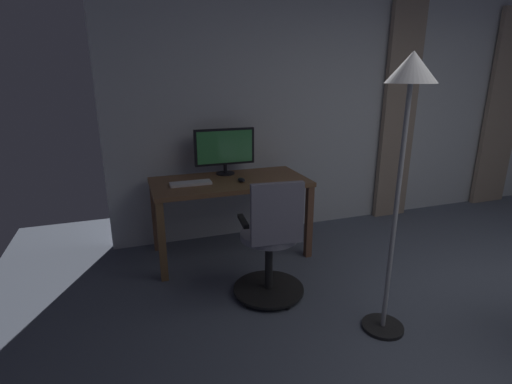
{
  "coord_description": "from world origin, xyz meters",
  "views": [
    {
      "loc": [
        2.63,
        0.83,
        1.67
      ],
      "look_at": [
        1.69,
        -1.85,
        0.79
      ],
      "focal_mm": 26.76,
      "sensor_mm": 36.0,
      "label": 1
    }
  ],
  "objects_px": {
    "desk": "(230,190)",
    "computer_mouse": "(241,180)",
    "office_chair": "(271,245)",
    "computer_keyboard": "(191,183)",
    "floor_lamp": "(407,113)",
    "computer_monitor": "(225,148)"
  },
  "relations": [
    {
      "from": "computer_monitor",
      "to": "computer_mouse",
      "type": "distance_m",
      "value": 0.41
    },
    {
      "from": "computer_keyboard",
      "to": "floor_lamp",
      "type": "bearing_deg",
      "value": 125.9
    },
    {
      "from": "desk",
      "to": "computer_monitor",
      "type": "distance_m",
      "value": 0.42
    },
    {
      "from": "computer_monitor",
      "to": "computer_keyboard",
      "type": "relative_size",
      "value": 1.62
    },
    {
      "from": "office_chair",
      "to": "computer_keyboard",
      "type": "xyz_separation_m",
      "value": [
        0.45,
        -0.82,
        0.3
      ]
    },
    {
      "from": "desk",
      "to": "floor_lamp",
      "type": "relative_size",
      "value": 0.79
    },
    {
      "from": "office_chair",
      "to": "floor_lamp",
      "type": "xyz_separation_m",
      "value": [
        -0.59,
        0.61,
        1.01
      ]
    },
    {
      "from": "desk",
      "to": "computer_mouse",
      "type": "distance_m",
      "value": 0.17
    },
    {
      "from": "desk",
      "to": "floor_lamp",
      "type": "xyz_separation_m",
      "value": [
        -0.67,
        1.47,
        0.81
      ]
    },
    {
      "from": "desk",
      "to": "computer_mouse",
      "type": "xyz_separation_m",
      "value": [
        -0.08,
        0.1,
        0.11
      ]
    },
    {
      "from": "computer_keyboard",
      "to": "computer_mouse",
      "type": "distance_m",
      "value": 0.45
    },
    {
      "from": "office_chair",
      "to": "computer_mouse",
      "type": "relative_size",
      "value": 9.69
    },
    {
      "from": "desk",
      "to": "computer_mouse",
      "type": "bearing_deg",
      "value": 130.67
    },
    {
      "from": "computer_monitor",
      "to": "office_chair",
      "type": "bearing_deg",
      "value": 93.02
    },
    {
      "from": "computer_mouse",
      "to": "floor_lamp",
      "type": "height_order",
      "value": "floor_lamp"
    },
    {
      "from": "office_chair",
      "to": "computer_keyboard",
      "type": "height_order",
      "value": "office_chair"
    },
    {
      "from": "computer_monitor",
      "to": "computer_mouse",
      "type": "height_order",
      "value": "computer_monitor"
    },
    {
      "from": "computer_monitor",
      "to": "floor_lamp",
      "type": "relative_size",
      "value": 0.33
    },
    {
      "from": "computer_keyboard",
      "to": "computer_mouse",
      "type": "xyz_separation_m",
      "value": [
        -0.45,
        0.06,
        0.01
      ]
    },
    {
      "from": "computer_keyboard",
      "to": "floor_lamp",
      "type": "distance_m",
      "value": 1.9
    },
    {
      "from": "office_chair",
      "to": "computer_keyboard",
      "type": "bearing_deg",
      "value": 124.25
    },
    {
      "from": "desk",
      "to": "floor_lamp",
      "type": "bearing_deg",
      "value": 114.45
    }
  ]
}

